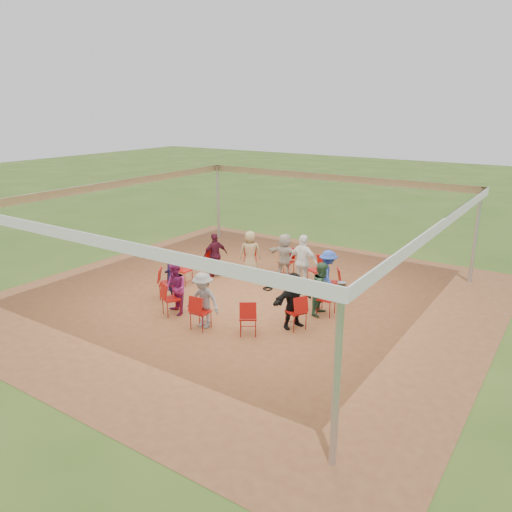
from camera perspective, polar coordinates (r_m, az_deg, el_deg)
The scene contains 27 objects.
ground at distance 14.45m, azimuth -0.76°, elevation -4.84°, with size 80.00×80.00×0.00m, color #37551A.
dirt_patch at distance 14.45m, azimuth -0.76°, elevation -4.82°, with size 13.00×13.00×0.00m, color brown.
tent at distance 13.75m, azimuth -0.80°, elevation 4.38°, with size 10.33×10.33×3.00m.
chair_0 at distance 13.32m, azimuth 8.03°, elevation -4.87°, with size 0.42×0.44×0.90m, color #A30E0A, non-canonical shape.
chair_1 at distance 14.45m, azimuth 8.65°, elevation -3.13°, with size 0.42×0.44×0.90m, color #A30E0A, non-canonical shape.
chair_2 at distance 15.51m, azimuth 6.86°, elevation -1.65°, with size 0.42×0.44×0.90m, color #A30E0A, non-canonical shape.
chair_3 at distance 16.25m, azimuth 3.49°, elevation -0.69°, with size 0.42×0.44×0.90m, color #A30E0A, non-canonical shape.
chair_4 at distance 16.53m, azimuth -0.66°, elevation -0.36°, with size 0.42×0.44×0.90m, color #A30E0A, non-canonical shape.
chair_5 at distance 16.28m, azimuth -4.83°, elevation -0.68°, with size 0.42×0.44×0.90m, color #A30E0A, non-canonical shape.
chair_6 at distance 15.56m, azimuth -8.26°, elevation -1.64°, with size 0.42×0.44×0.90m, color #A30E0A, non-canonical shape.
chair_7 at distance 14.51m, azimuth -10.13°, elevation -3.11°, with size 0.42×0.44×0.90m, color #A30E0A, non-canonical shape.
chair_8 at distance 13.37m, azimuth -9.65°, elevation -4.85°, with size 0.42×0.44×0.90m, color #A30E0A, non-canonical shape.
chair_9 at distance 12.46m, azimuth -6.35°, elevation -6.37°, with size 0.42×0.44×0.90m, color #A30E0A, non-canonical shape.
chair_10 at distance 12.10m, azimuth -0.91°, elevation -7.00°, with size 0.42×0.44×0.90m, color #A30E0A, non-canonical shape.
chair_11 at distance 12.43m, azimuth 4.60°, elevation -6.39°, with size 0.42×0.44×0.90m, color #A30E0A, non-canonical shape.
person_seated_0 at distance 13.26m, azimuth 7.60°, elevation -3.70°, with size 0.69×0.40×1.43m, color #2D5337.
person_seated_1 at distance 14.35m, azimuth 8.22°, elevation -2.12°, with size 0.92×0.46×1.43m, color #2340A3.
person_seated_2 at distance 16.07m, azimuth 3.31°, elevation 0.12°, with size 1.32×0.49×1.43m, color #B6ADA1.
person_seated_3 at distance 16.33m, azimuth -0.67°, elevation 0.42°, with size 0.70×0.39×1.43m, color #968157.
person_seated_4 at distance 16.10m, azimuth -4.67°, elevation 0.11°, with size 0.84×0.43×1.43m, color #421021.
person_seated_5 at distance 14.40m, azimuth -9.72°, elevation -2.11°, with size 0.52×0.34×1.43m, color #16143A.
person_seated_6 at distance 13.32m, azimuth -9.22°, elevation -3.69°, with size 0.69×0.40×1.43m, color #7F1D5B.
person_seated_7 at distance 12.45m, azimuth -6.06°, elevation -5.05°, with size 0.92×0.46×1.43m, color gray.
person_seated_8 at distance 12.42m, azimuth 4.31°, elevation -5.06°, with size 1.32×0.49×1.43m, color black.
standing_person at distance 14.96m, azimuth 5.41°, elevation -0.70°, with size 0.99×0.50×1.68m, color white.
cable_coil at distance 15.11m, azimuth 1.36°, elevation -3.77°, with size 0.38×0.38×0.03m.
laptop at distance 13.33m, azimuth 6.97°, elevation -3.76°, with size 0.30×0.37×0.24m.
Camera 1 is at (7.62, -11.05, 5.35)m, focal length 35.00 mm.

